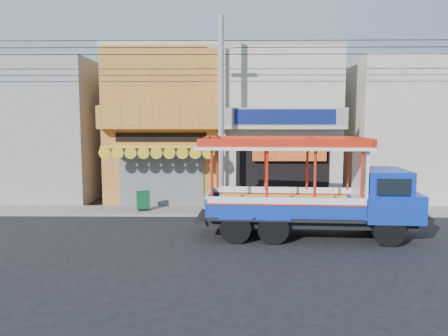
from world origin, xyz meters
The scene contains 12 objects.
ground centered at (0.00, 0.00, 0.00)m, with size 90.00×90.00×0.00m, color black.
sidewalk centered at (0.00, 4.00, 0.06)m, with size 30.00×2.00×0.12m, color slate.
shophouse_left centered at (-4.00, 7.96, 4.11)m, with size 6.00×7.50×8.24m.
shophouse_right centered at (2.00, 7.96, 4.11)m, with size 6.00×6.75×8.24m.
party_pilaster centered at (-1.00, 4.85, 4.00)m, with size 0.35×0.30×8.00m, color #BAB198.
filler_building_left centered at (-11.00, 8.00, 3.80)m, with size 6.00×6.00×7.60m, color gray.
filler_building_right centered at (9.00, 8.00, 3.80)m, with size 6.00×6.00×7.60m, color #BAB198.
utility_pole centered at (-0.85, 3.30, 5.03)m, with size 28.00×0.26×9.00m.
songthaew_truck centered at (2.88, -0.40, 1.81)m, with size 8.17×3.09×3.75m.
green_sign centered at (-4.70, 3.74, 0.52)m, with size 0.62×0.42×0.96m.
potted_plant_a centered at (3.13, 4.57, 0.64)m, with size 0.94×0.81×1.04m, color #1B5E1A.
potted_plant_b centered at (2.02, 4.03, 0.68)m, with size 0.62×0.50×1.12m, color #1B5E1A.
Camera 1 is at (-0.61, -16.52, 4.39)m, focal length 35.00 mm.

